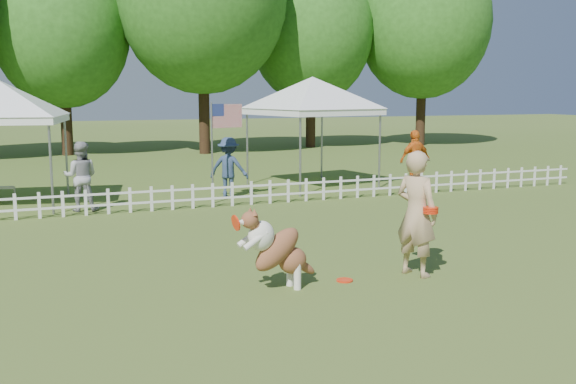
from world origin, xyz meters
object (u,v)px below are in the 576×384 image
Objects in this scene: flag_pole at (212,153)px; spectator_b at (229,168)px; frisbee_on_turf at (345,280)px; canopy_tent_left at (0,145)px; handler at (416,214)px; spectator_c at (415,160)px; canopy_tent_right at (312,133)px; spectator_a at (81,176)px; dog at (278,249)px.

spectator_b is at bearing 31.62° from flag_pole.
frisbee_on_turf is 10.35m from canopy_tent_left.
frisbee_on_turf is at bearing 61.97° from handler.
canopy_tent_left is at bearing -12.63° from spectator_c.
canopy_tent_left is 1.19× the size of flag_pole.
spectator_a is (-6.77, -1.80, -0.77)m from canopy_tent_right.
handler reaches higher than frisbee_on_turf.
spectator_a is 0.95× the size of spectator_c.
canopy_tent_left is at bearing 145.21° from flag_pole.
dog is (-2.24, 0.04, -0.37)m from handler.
canopy_tent_right reaches higher than spectator_c.
spectator_c is (5.44, -0.59, 0.06)m from spectator_b.
dog is 8.36m from spectator_b.
canopy_tent_left is 0.96× the size of canopy_tent_right.
canopy_tent_left is at bearing 11.54° from handler.
canopy_tent_left is at bearing -25.31° from spectator_a.
dog is at bearing 110.89° from spectator_b.
flag_pole is (-1.28, 7.48, 0.32)m from handler.
spectator_a reaches higher than frisbee_on_turf.
canopy_tent_right is 7.05m from spectator_a.
canopy_tent_left is (-4.01, 8.95, 0.94)m from dog.
canopy_tent_right is 4.07m from flag_pole.
handler is 10.96m from canopy_tent_left.
canopy_tent_left is 8.56m from canopy_tent_right.
flag_pole is at bearing 81.64° from spectator_b.
frisbee_on_turf is 8.20m from spectator_b.
spectator_b is at bearing 70.19° from dog.
handler is 1.19× the size of spectator_b.
flag_pole reaches higher than frisbee_on_turf.
handler is 0.61× the size of canopy_tent_right.
flag_pole is at bearing -164.40° from canopy_tent_right.
spectator_a is (-4.46, 7.60, -0.14)m from handler.
canopy_tent_left is (-5.09, 8.89, 1.53)m from frisbee_on_turf.
spectator_b is (0.64, 0.76, -0.47)m from flag_pole.
handler is at bearing 52.10° from spectator_c.
canopy_tent_right is at bearing 69.57° from frisbee_on_turf.
spectator_b is at bearing -18.90° from handler.
spectator_a is at bearing -5.43° from spectator_c.
spectator_c is (2.50, -1.75, -0.73)m from canopy_tent_right.
flag_pole reaches higher than spectator_c.
handler is 0.63× the size of canopy_tent_left.
flag_pole is (4.97, -1.50, -0.25)m from canopy_tent_left.
spectator_c is (5.97, 7.56, 0.86)m from frisbee_on_turf.
spectator_a is at bearing 113.76° from frisbee_on_turf.
canopy_tent_right reaches higher than spectator_b.
spectator_a reaches higher than spectator_b.
spectator_b is (3.83, 0.64, -0.02)m from spectator_a.
canopy_tent_right reaches higher than canopy_tent_left.
canopy_tent_right reaches higher than frisbee_on_turf.
canopy_tent_right reaches higher than spectator_a.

